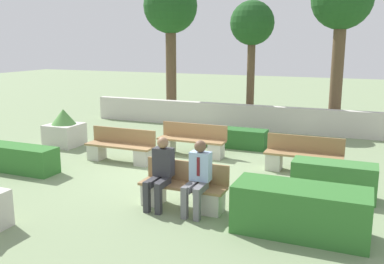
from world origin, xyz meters
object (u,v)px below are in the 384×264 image
object	(u,v)px
bench_front	(183,191)
person_seated_woman	(161,169)
tree_center_left	(252,27)
tree_center_right	(342,4)
bench_right_side	(192,143)
bench_back	(120,149)
planter_corner_right	(64,130)
bench_left_side	(303,159)
tree_leftmost	(171,10)
person_seated_man	(198,174)

from	to	relation	value
bench_front	person_seated_woman	bearing A→B (deg)	-161.42
bench_front	tree_center_left	xyz separation A→B (m)	(-1.00, 8.53, 3.31)
tree_center_right	tree_center_left	bearing A→B (deg)	175.71
bench_right_side	person_seated_woman	world-z (taller)	person_seated_woman
bench_front	bench_back	distance (m)	3.62
planter_corner_right	bench_left_side	bearing A→B (deg)	0.09
bench_front	bench_left_side	size ratio (longest dim) A/B	0.91
planter_corner_right	tree_center_left	xyz separation A→B (m)	(4.34, 5.36, 3.15)
tree_center_left	tree_center_right	xyz separation A→B (m)	(3.06, -0.23, 0.66)
tree_center_right	bench_front	bearing A→B (deg)	-103.91
bench_front	bench_right_side	bearing A→B (deg)	110.21
person_seated_woman	tree_leftmost	bearing A→B (deg)	114.14
bench_back	tree_center_right	xyz separation A→B (m)	(4.87, 6.03, 3.97)
bench_back	tree_leftmost	world-z (taller)	tree_leftmost
bench_front	tree_center_right	size ratio (longest dim) A/B	0.31
tree_leftmost	person_seated_woman	bearing A→B (deg)	-65.86
bench_front	bench_left_side	bearing A→B (deg)	60.86
person_seated_woman	planter_corner_right	distance (m)	5.95
planter_corner_right	tree_leftmost	world-z (taller)	tree_leftmost
bench_back	person_seated_man	world-z (taller)	person_seated_man
bench_right_side	person_seated_woman	bearing A→B (deg)	-79.60
bench_front	tree_leftmost	size ratio (longest dim) A/B	0.30
planter_corner_right	tree_center_left	bearing A→B (deg)	51.03
bench_back	person_seated_man	bearing A→B (deg)	-48.92
bench_right_side	planter_corner_right	distance (m)	4.04
person_seated_man	tree_center_right	bearing A→B (deg)	78.61
person_seated_man	tree_center_left	xyz separation A→B (m)	(-1.36, 8.67, 2.89)
bench_left_side	tree_center_right	xyz separation A→B (m)	(0.28, 5.12, 3.97)
person_seated_man	bench_back	bearing A→B (deg)	142.76
bench_right_side	person_seated_woman	size ratio (longest dim) A/B	1.43
bench_back	planter_corner_right	xyz separation A→B (m)	(-2.53, 0.89, 0.16)
bench_left_side	bench_right_side	bearing A→B (deg)	-179.01
bench_back	planter_corner_right	distance (m)	2.69
bench_right_side	tree_center_left	size ratio (longest dim) A/B	0.42
person_seated_man	planter_corner_right	xyz separation A→B (m)	(-5.70, 3.30, -0.26)
bench_right_side	person_seated_man	bearing A→B (deg)	-69.22
bench_front	bench_right_side	world-z (taller)	same
person_seated_man	tree_leftmost	size ratio (longest dim) A/B	0.24
bench_front	person_seated_woman	world-z (taller)	person_seated_woman
person_seated_woman	tree_center_left	distance (m)	9.16
bench_right_side	tree_center_left	distance (m)	5.93
bench_left_side	planter_corner_right	size ratio (longest dim) A/B	1.65
person_seated_man	planter_corner_right	distance (m)	6.59
tree_center_left	tree_center_right	distance (m)	3.14
bench_front	bench_left_side	xyz separation A→B (m)	(1.77, 3.18, 0.01)
bench_left_side	tree_center_right	size ratio (longest dim) A/B	0.34
bench_left_side	bench_right_side	size ratio (longest dim) A/B	0.96
planter_corner_right	person_seated_man	bearing A→B (deg)	-30.11
bench_back	bench_left_side	bearing A→B (deg)	-0.52
bench_right_side	tree_leftmost	bearing A→B (deg)	117.02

